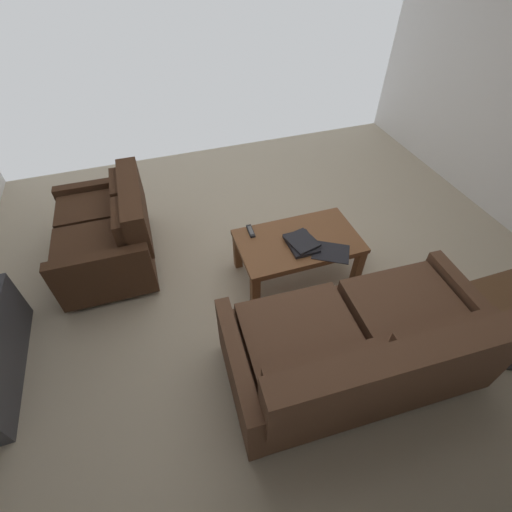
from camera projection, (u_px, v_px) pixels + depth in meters
name	position (u px, v px, depth m)	size (l,w,h in m)	color
ground_plane	(269.00, 270.00, 3.45)	(5.37, 4.88, 0.01)	#B7A88E
sofa_main	(360.00, 349.00, 2.43)	(1.81, 0.97, 0.83)	black
loveseat_near	(109.00, 232.00, 3.31)	(0.84, 1.18, 0.79)	black
coffee_table	(298.00, 245.00, 3.16)	(1.06, 0.62, 0.43)	brown
end_table	(509.00, 306.00, 2.58)	(0.44, 0.44, 0.55)	brown
book_stack	(301.00, 243.00, 3.05)	(0.27, 0.30, 0.05)	black
tv_remote	(251.00, 231.00, 3.18)	(0.05, 0.16, 0.02)	black
loose_magazine	(331.00, 252.00, 3.00)	(0.23, 0.30, 0.01)	black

